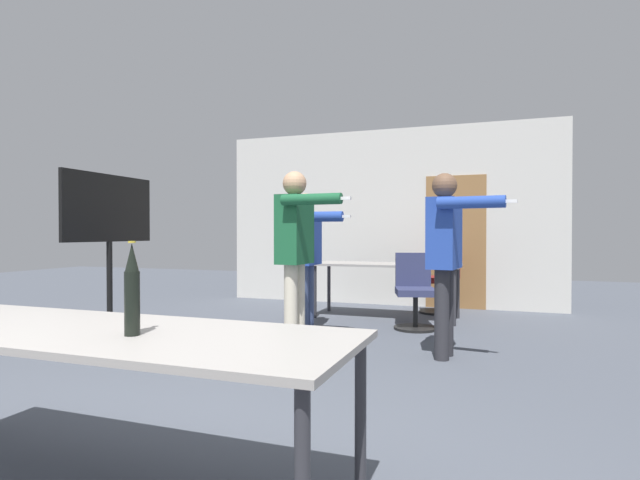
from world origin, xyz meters
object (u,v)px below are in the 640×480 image
(person_center_tall, at_px, (296,242))
(office_chair_far_right, at_px, (443,282))
(beer_bottle, at_px, (132,291))
(office_chair_near_pushed, at_px, (415,293))
(person_left_plaid, at_px, (306,249))
(tv_screen, at_px, (109,233))
(person_near_casual, at_px, (446,247))

(person_center_tall, xyz_separation_m, office_chair_far_right, (1.13, 2.84, -0.63))
(office_chair_far_right, xyz_separation_m, beer_bottle, (-0.65, -5.75, 0.48))
(office_chair_near_pushed, bearing_deg, person_left_plaid, 13.37)
(tv_screen, xyz_separation_m, office_chair_near_pushed, (2.93, 1.89, -0.73))
(tv_screen, distance_m, person_near_casual, 3.47)
(tv_screen, bearing_deg, person_left_plaid, -54.91)
(tv_screen, height_order, person_center_tall, tv_screen)
(office_chair_far_right, relative_size, beer_bottle, 2.46)
(office_chair_near_pushed, bearing_deg, office_chair_far_right, -114.81)
(person_near_casual, xyz_separation_m, office_chair_far_right, (-0.30, 2.64, -0.59))
(office_chair_far_right, relative_size, office_chair_near_pushed, 1.04)
(person_left_plaid, height_order, office_chair_far_right, person_left_plaid)
(tv_screen, bearing_deg, office_chair_far_right, -44.59)
(person_near_casual, bearing_deg, office_chair_far_right, -166.65)
(person_near_casual, relative_size, office_chair_near_pushed, 1.88)
(tv_screen, xyz_separation_m, person_center_tall, (2.00, 0.34, -0.08))
(office_chair_near_pushed, height_order, beer_bottle, beer_bottle)
(person_center_tall, bearing_deg, office_chair_near_pushed, 151.64)
(person_near_casual, bearing_deg, beer_bottle, -10.00)
(person_center_tall, relative_size, office_chair_near_pushed, 1.94)
(person_center_tall, xyz_separation_m, person_left_plaid, (-0.24, 0.90, -0.11))
(person_near_casual, height_order, office_chair_far_right, person_near_casual)
(tv_screen, distance_m, person_center_tall, 2.03)
(tv_screen, height_order, person_left_plaid, tv_screen)
(office_chair_far_right, height_order, beer_bottle, beer_bottle)
(person_left_plaid, relative_size, office_chair_far_right, 1.72)
(beer_bottle, bearing_deg, person_near_casual, 73.07)
(tv_screen, relative_size, person_left_plaid, 1.09)
(tv_screen, bearing_deg, beer_bottle, -135.98)
(tv_screen, distance_m, office_chair_near_pushed, 3.56)
(person_left_plaid, height_order, office_chair_near_pushed, person_left_plaid)
(tv_screen, xyz_separation_m, person_near_casual, (3.43, 0.53, -0.12))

